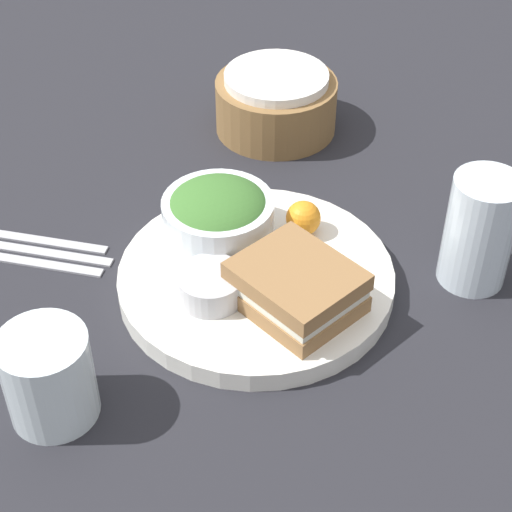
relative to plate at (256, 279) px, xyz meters
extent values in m
plane|color=#232328|center=(0.00, 0.00, -0.01)|extent=(4.00, 4.00, 0.00)
cylinder|color=white|center=(0.00, 0.00, 0.00)|extent=(0.28, 0.28, 0.02)
cube|color=olive|center=(0.06, -0.03, 0.02)|extent=(0.14, 0.13, 0.02)
cube|color=silver|center=(0.06, -0.03, 0.03)|extent=(0.13, 0.12, 0.01)
cube|color=olive|center=(0.06, -0.03, 0.05)|extent=(0.14, 0.13, 0.02)
cylinder|color=white|center=(-0.06, 0.03, 0.04)|extent=(0.12, 0.12, 0.05)
ellipsoid|color=#3D702D|center=(-0.06, 0.03, 0.05)|extent=(0.11, 0.11, 0.05)
cylinder|color=#B7B7BC|center=(-0.02, -0.05, 0.03)|extent=(0.07, 0.07, 0.03)
sphere|color=orange|center=(0.02, 0.08, 0.03)|extent=(0.04, 0.04, 0.04)
cylinder|color=silver|center=(0.20, 0.11, 0.05)|extent=(0.07, 0.07, 0.12)
cylinder|color=olive|center=(-0.10, 0.29, 0.02)|extent=(0.16, 0.16, 0.07)
cylinder|color=white|center=(-0.10, 0.29, 0.06)|extent=(0.13, 0.13, 0.01)
cube|color=#B2B2B7|center=(-0.24, -0.07, -0.01)|extent=(0.17, 0.05, 0.01)
cube|color=#B2B2B7|center=(-0.24, -0.05, -0.01)|extent=(0.18, 0.05, 0.01)
cube|color=#B2B2B7|center=(-0.25, -0.03, -0.01)|extent=(0.15, 0.04, 0.01)
cylinder|color=silver|center=(-0.09, -0.22, 0.03)|extent=(0.08, 0.08, 0.09)
camera|label=1|loc=(0.27, -0.59, 0.59)|focal=60.00mm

